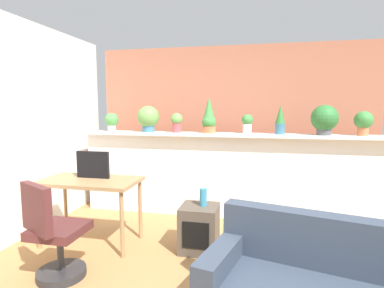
# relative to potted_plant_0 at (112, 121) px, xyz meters

# --- Properties ---
(divider_wall) EXTENTS (4.24, 0.16, 1.17)m
(divider_wall) POSITION_rel_potted_plant_0_xyz_m (1.74, 0.05, -0.78)
(divider_wall) COLOR white
(divider_wall) RESTS_ON ground
(plant_shelf) EXTENTS (4.24, 0.32, 0.04)m
(plant_shelf) POSITION_rel_potted_plant_0_xyz_m (1.74, 0.01, -0.18)
(plant_shelf) COLOR white
(plant_shelf) RESTS_ON divider_wall
(brick_wall_behind) EXTENTS (4.24, 0.10, 2.50)m
(brick_wall_behind) POSITION_rel_potted_plant_0_xyz_m (1.74, 0.65, -0.11)
(brick_wall_behind) COLOR #AD664C
(brick_wall_behind) RESTS_ON ground
(potted_plant_0) EXTENTS (0.21, 0.21, 0.27)m
(potted_plant_0) POSITION_rel_potted_plant_0_xyz_m (0.00, 0.00, 0.00)
(potted_plant_0) COLOR silver
(potted_plant_0) RESTS_ON plant_shelf
(potted_plant_1) EXTENTS (0.32, 0.32, 0.38)m
(potted_plant_1) POSITION_rel_potted_plant_0_xyz_m (0.58, -0.01, 0.05)
(potted_plant_1) COLOR #386B84
(potted_plant_1) RESTS_ON plant_shelf
(potted_plant_2) EXTENTS (0.17, 0.17, 0.28)m
(potted_plant_2) POSITION_rel_potted_plant_0_xyz_m (1.01, -0.02, -0.00)
(potted_plant_2) COLOR #B7474C
(potted_plant_2) RESTS_ON plant_shelf
(potted_plant_3) EXTENTS (0.20, 0.20, 0.49)m
(potted_plant_3) POSITION_rel_potted_plant_0_xyz_m (1.47, -0.03, 0.06)
(potted_plant_3) COLOR #C66B42
(potted_plant_3) RESTS_ON plant_shelf
(potted_plant_4) EXTENTS (0.15, 0.15, 0.26)m
(potted_plant_4) POSITION_rel_potted_plant_0_xyz_m (1.99, 0.01, -0.01)
(potted_plant_4) COLOR silver
(potted_plant_4) RESTS_ON plant_shelf
(potted_plant_5) EXTENTS (0.13, 0.13, 0.38)m
(potted_plant_5) POSITION_rel_potted_plant_0_xyz_m (2.42, -0.02, 0.04)
(potted_plant_5) COLOR #386B84
(potted_plant_5) RESTS_ON plant_shelf
(potted_plant_6) EXTENTS (0.34, 0.34, 0.39)m
(potted_plant_6) POSITION_rel_potted_plant_0_xyz_m (2.97, -0.02, 0.05)
(potted_plant_6) COLOR #4C4C51
(potted_plant_6) RESTS_ON plant_shelf
(potted_plant_7) EXTENTS (0.22, 0.22, 0.31)m
(potted_plant_7) POSITION_rel_potted_plant_0_xyz_m (3.43, -0.01, 0.02)
(potted_plant_7) COLOR #C66B42
(potted_plant_7) RESTS_ON plant_shelf
(desk) EXTENTS (1.10, 0.60, 0.75)m
(desk) POSITION_rel_potted_plant_0_xyz_m (0.29, -1.15, -0.70)
(desk) COLOR #99754C
(desk) RESTS_ON ground
(tv_monitor) EXTENTS (0.40, 0.04, 0.31)m
(tv_monitor) POSITION_rel_potted_plant_0_xyz_m (0.29, -1.07, -0.46)
(tv_monitor) COLOR black
(tv_monitor) RESTS_ON desk
(office_chair) EXTENTS (0.52, 0.52, 0.91)m
(office_chair) POSITION_rel_potted_plant_0_xyz_m (0.37, -1.92, -0.97)
(office_chair) COLOR #262628
(office_chair) RESTS_ON ground
(side_cube_shelf) EXTENTS (0.40, 0.41, 0.50)m
(side_cube_shelf) POSITION_rel_potted_plant_0_xyz_m (1.54, -1.07, -1.11)
(side_cube_shelf) COLOR #4C4238
(side_cube_shelf) RESTS_ON ground
(vase_on_shelf) EXTENTS (0.08, 0.08, 0.19)m
(vase_on_shelf) POSITION_rel_potted_plant_0_xyz_m (1.58, -1.05, -0.76)
(vase_on_shelf) COLOR teal
(vase_on_shelf) RESTS_ON side_cube_shelf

